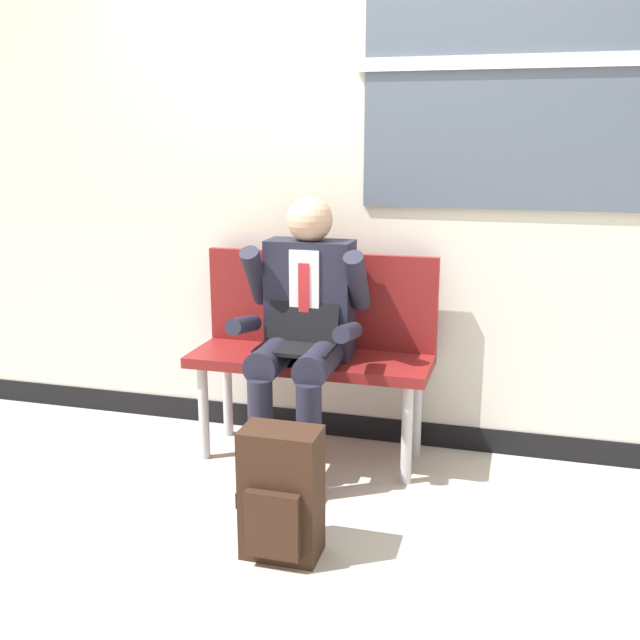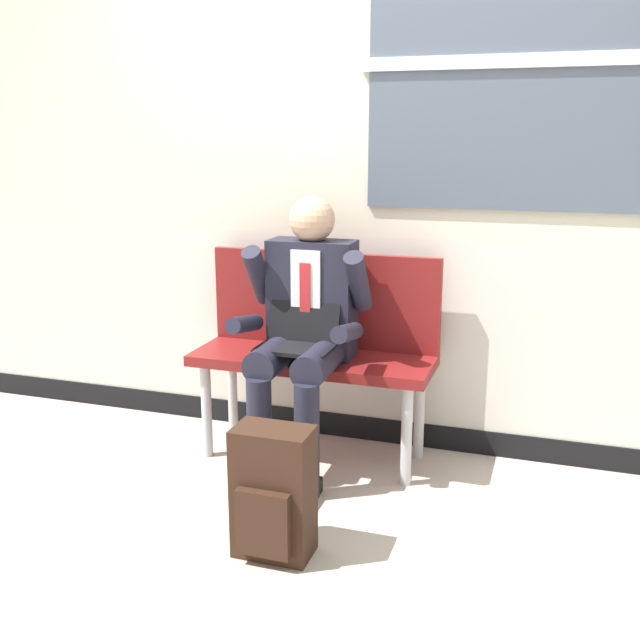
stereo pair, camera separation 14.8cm
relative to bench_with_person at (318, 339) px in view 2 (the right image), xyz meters
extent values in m
plane|color=#B2A899|center=(0.21, -0.30, -0.58)|extent=(18.00, 18.00, 0.00)
cube|color=beige|center=(0.21, 0.27, 1.25)|extent=(6.31, 0.12, 1.55)
cube|color=beige|center=(0.21, 0.27, 0.01)|extent=(6.31, 0.12, 0.93)
cube|color=black|center=(0.21, 0.27, -0.52)|extent=(6.31, 0.14, 0.12)
cube|color=#4C5666|center=(0.84, 0.20, 1.27)|extent=(1.30, 0.02, 1.29)
cube|color=silver|center=(0.84, 0.19, 1.27)|extent=(1.38, 0.03, 0.06)
cube|color=maroon|center=(0.00, -0.08, -0.09)|extent=(1.15, 0.42, 0.05)
cube|color=maroon|center=(0.00, 0.10, 0.17)|extent=(1.15, 0.04, 0.47)
cylinder|color=#B7B7BC|center=(-0.49, -0.23, -0.35)|extent=(0.05, 0.05, 0.47)
cylinder|color=#B7B7BC|center=(-0.49, 0.07, -0.35)|extent=(0.05, 0.05, 0.47)
cylinder|color=#B7B7BC|center=(0.49, -0.23, -0.35)|extent=(0.05, 0.05, 0.47)
cylinder|color=#B7B7BC|center=(0.49, 0.07, -0.35)|extent=(0.05, 0.05, 0.47)
cylinder|color=#1E1E2D|center=(-0.11, -0.29, -0.02)|extent=(0.15, 0.40, 0.15)
cylinder|color=#1E1E2D|center=(-0.11, -0.48, -0.32)|extent=(0.11, 0.11, 0.52)
cube|color=black|center=(-0.11, -0.54, -0.55)|extent=(0.10, 0.26, 0.07)
cylinder|color=#1E1E2D|center=(0.11, -0.29, -0.02)|extent=(0.15, 0.40, 0.15)
cylinder|color=#1E1E2D|center=(0.11, -0.48, -0.32)|extent=(0.11, 0.11, 0.52)
cube|color=black|center=(0.11, -0.54, -0.55)|extent=(0.10, 0.26, 0.07)
cube|color=#1E1E2D|center=(0.00, -0.08, 0.21)|extent=(0.40, 0.18, 0.55)
cube|color=silver|center=(0.00, -0.17, 0.26)|extent=(0.14, 0.01, 0.39)
cube|color=#B22328|center=(0.00, -0.18, 0.23)|extent=(0.05, 0.01, 0.33)
sphere|color=tan|center=(0.00, -0.08, 0.58)|extent=(0.21, 0.21, 0.21)
cylinder|color=#1E1E2D|center=(-0.24, -0.15, 0.32)|extent=(0.09, 0.25, 0.30)
cylinder|color=#1E1E2D|center=(-0.24, -0.32, 0.13)|extent=(0.08, 0.27, 0.12)
cylinder|color=#1E1E2D|center=(0.24, -0.15, 0.32)|extent=(0.09, 0.25, 0.30)
cylinder|color=#1E1E2D|center=(0.24, -0.32, 0.13)|extent=(0.08, 0.27, 0.12)
cube|color=black|center=(0.00, -0.32, 0.04)|extent=(0.33, 0.22, 0.02)
cube|color=black|center=(0.00, -0.19, 0.15)|extent=(0.33, 0.08, 0.21)
cube|color=#331E14|center=(0.14, -0.94, -0.33)|extent=(0.29, 0.18, 0.50)
cube|color=#331E14|center=(0.14, -1.05, -0.41)|extent=(0.20, 0.04, 0.25)
camera|label=1|loc=(0.95, -3.32, 0.97)|focal=41.73mm
camera|label=2|loc=(1.09, -3.28, 0.97)|focal=41.73mm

